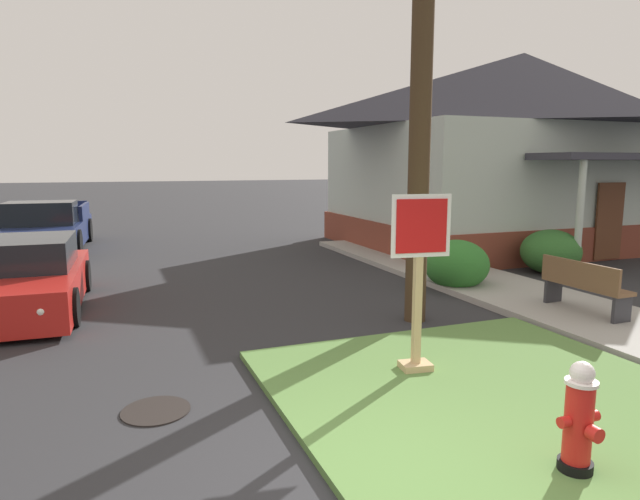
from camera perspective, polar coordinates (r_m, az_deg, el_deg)
The scene contains 11 objects.
grass_corner_patch at distance 6.40m, azimuth 17.24°, elevation -14.25°, with size 4.49×4.45×0.08m, color #567F3D.
sidewalk_strip at distance 11.24m, azimuth 19.29°, elevation -4.18°, with size 2.20×14.86×0.12m, color #9E9B93.
fire_hydrant at distance 4.98m, azimuth 25.49°, elevation -15.75°, with size 0.38×0.34×0.92m.
stop_sign at distance 6.50m, azimuth 10.25°, elevation -3.78°, with size 0.72×0.33×2.10m.
manhole_cover at distance 6.09m, azimuth -16.81°, elevation -15.80°, with size 0.70×0.70×0.02m, color black.
parked_sedan_red at distance 10.73m, azimuth -28.56°, elevation -2.75°, with size 2.04×4.20×1.25m.
pickup_truck_navy at distance 17.84m, azimuth -26.75°, elevation 1.91°, with size 2.40×5.41×1.48m.
street_bench at distance 9.87m, azimuth 25.86°, elevation -3.23°, with size 0.43×1.53×0.85m.
corner_house at distance 18.46m, azimuth 20.16°, elevation 10.01°, with size 10.91×8.56×5.88m.
shrub_near_porch at distance 13.70m, azimuth 23.01°, elevation -0.15°, with size 1.35×1.35×1.03m, color #2F652A.
shrub_by_curb at distance 11.40m, azimuth 14.10°, elevation -1.48°, with size 1.31×1.31×1.01m, color #2E732B.
Camera 1 is at (-1.78, -3.34, 2.52)m, focal length 30.56 mm.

